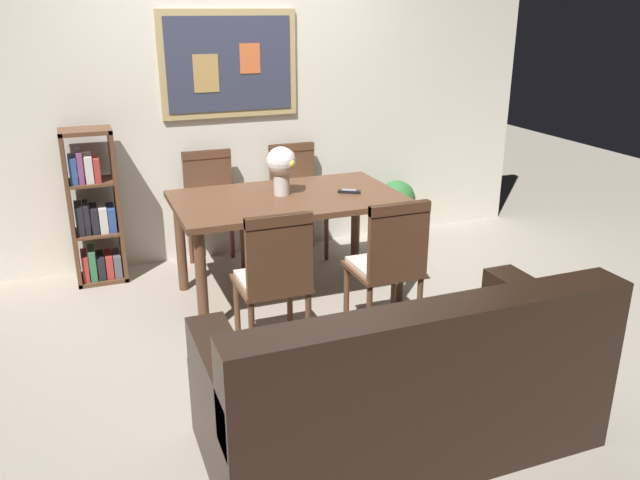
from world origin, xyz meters
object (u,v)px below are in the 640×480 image
(dining_chair_far_left, at_px, (212,200))
(tv_remote, at_px, (349,191))
(dining_chair_near_right, at_px, (390,258))
(dining_chair_far_right, at_px, (296,191))
(bookshelf, at_px, (94,214))
(dining_table, at_px, (287,209))
(leather_couch, at_px, (403,389))
(potted_ivy, at_px, (397,207))
(flower_vase, at_px, (282,165))
(dining_chair_near_left, at_px, (275,273))

(dining_chair_far_left, xyz_separation_m, tv_remote, (0.79, -0.86, 0.21))
(dining_chair_near_right, bearing_deg, dining_chair_far_right, 90.97)
(bookshelf, xyz_separation_m, tv_remote, (1.67, -0.86, 0.23))
(dining_table, xyz_separation_m, tv_remote, (0.43, -0.08, 0.10))
(dining_chair_near_right, xyz_separation_m, leather_couch, (-0.42, -0.97, -0.23))
(potted_ivy, xyz_separation_m, flower_vase, (-1.31, -0.77, 0.66))
(bookshelf, bearing_deg, dining_chair_near_left, -60.34)
(potted_ivy, height_order, flower_vase, flower_vase)
(leather_couch, distance_m, tv_remote, 1.84)
(dining_chair_near_left, bearing_deg, dining_table, 66.60)
(dining_table, relative_size, bookshelf, 1.34)
(dining_chair_far_right, xyz_separation_m, dining_chair_far_left, (-0.71, -0.02, 0.00))
(flower_vase, height_order, tv_remote, flower_vase)
(dining_chair_far_left, height_order, potted_ivy, dining_chair_far_left)
(dining_chair_far_right, relative_size, potted_ivy, 1.62)
(dining_chair_far_right, relative_size, flower_vase, 2.73)
(dining_table, xyz_separation_m, bookshelf, (-1.24, 0.79, -0.13))
(dining_table, bearing_deg, dining_chair_near_right, -66.15)
(dining_chair_near_right, height_order, flower_vase, flower_vase)
(dining_table, height_order, dining_chair_near_left, dining_chair_near_left)
(dining_chair_near_left, xyz_separation_m, leather_couch, (0.29, -1.01, -0.23))
(dining_table, xyz_separation_m, leather_couch, (-0.05, -1.80, -0.34))
(tv_remote, bearing_deg, dining_chair_far_right, 95.77)
(dining_chair_near_right, relative_size, bookshelf, 0.79)
(bookshelf, relative_size, tv_remote, 7.36)
(dining_table, distance_m, dining_chair_near_right, 0.92)
(dining_chair_near_left, bearing_deg, leather_couch, -73.84)
(dining_chair_near_right, relative_size, tv_remote, 5.82)
(dining_chair_far_right, height_order, dining_chair_near_right, same)
(dining_chair_far_right, distance_m, potted_ivy, 0.98)
(dining_table, relative_size, potted_ivy, 2.74)
(dining_chair_far_left, distance_m, dining_chair_near_left, 1.58)
(dining_chair_far_right, bearing_deg, dining_table, -113.06)
(leather_couch, xyz_separation_m, bookshelf, (-1.19, 2.59, 0.21))
(dining_chair_far_right, height_order, dining_chair_near_left, same)
(dining_table, bearing_deg, flower_vase, 108.26)
(bookshelf, relative_size, flower_vase, 3.45)
(dining_chair_near_left, xyz_separation_m, bookshelf, (-0.90, 1.58, -0.02))
(flower_vase, bearing_deg, bookshelf, 149.16)
(dining_chair_near_right, height_order, bookshelf, bookshelf)
(flower_vase, bearing_deg, dining_chair_near_left, -110.95)
(bookshelf, distance_m, tv_remote, 1.89)
(leather_couch, distance_m, potted_ivy, 2.95)
(dining_chair_far_right, relative_size, tv_remote, 5.82)
(bookshelf, bearing_deg, dining_chair_far_left, -0.19)
(dining_table, height_order, dining_chair_near_right, dining_chair_near_right)
(dining_chair_near_right, bearing_deg, flower_vase, 113.52)
(dining_chair_near_right, relative_size, flower_vase, 2.73)
(dining_chair_near_left, bearing_deg, dining_chair_near_right, -3.18)
(dining_chair_far_right, height_order, tv_remote, dining_chair_far_right)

